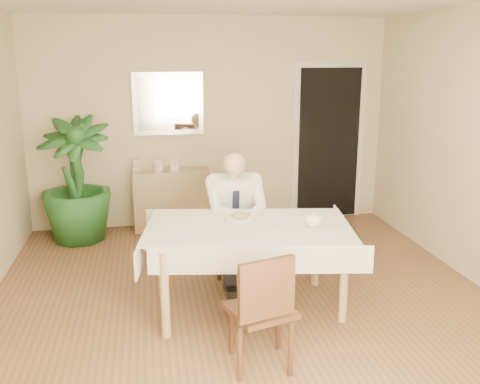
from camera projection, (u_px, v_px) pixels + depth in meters
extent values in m
plane|color=brown|center=(247.00, 307.00, 4.65)|extent=(5.00, 5.00, 0.00)
cube|color=#C5AF88|center=(210.00, 123.00, 6.71)|extent=(4.50, 0.02, 2.60)
cube|color=#C5AF88|center=(375.00, 291.00, 1.94)|extent=(4.50, 0.02, 2.60)
cube|color=silver|center=(376.00, 251.00, 1.93)|extent=(1.34, 0.02, 1.44)
cube|color=white|center=(373.00, 249.00, 1.95)|extent=(1.18, 0.02, 1.28)
cube|color=silver|center=(328.00, 143.00, 7.03)|extent=(0.96, 0.03, 2.10)
cube|color=black|center=(329.00, 144.00, 7.00)|extent=(0.80, 0.05, 1.95)
cube|color=silver|center=(168.00, 104.00, 6.54)|extent=(0.86, 0.03, 0.76)
cube|color=white|center=(168.00, 104.00, 6.52)|extent=(0.74, 0.02, 0.64)
cube|color=tan|center=(248.00, 229.00, 4.46)|extent=(1.72, 1.14, 0.04)
cube|color=beige|center=(248.00, 226.00, 4.46)|extent=(1.84, 1.25, 0.01)
cube|color=beige|center=(261.00, 260.00, 4.01)|extent=(1.68, 0.28, 0.22)
cube|color=beige|center=(238.00, 221.00, 4.96)|extent=(1.68, 0.28, 0.22)
cube|color=beige|center=(146.00, 244.00, 4.34)|extent=(0.17, 0.99, 0.22)
cube|color=beige|center=(344.00, 233.00, 4.63)|extent=(0.17, 0.99, 0.22)
cylinder|color=tan|center=(165.00, 295.00, 4.08)|extent=(0.07, 0.07, 0.70)
cylinder|color=tan|center=(344.00, 282.00, 4.32)|extent=(0.07, 0.07, 0.70)
cylinder|color=tan|center=(162.00, 260.00, 4.79)|extent=(0.07, 0.07, 0.70)
cylinder|color=tan|center=(316.00, 250.00, 5.03)|extent=(0.07, 0.07, 0.70)
cube|color=#432316|center=(233.00, 235.00, 5.31)|extent=(0.40, 0.40, 0.04)
cube|color=#432316|center=(230.00, 207.00, 5.42)|extent=(0.39, 0.05, 0.39)
cylinder|color=#432316|center=(219.00, 262.00, 5.17)|extent=(0.04, 0.04, 0.38)
cylinder|color=#432316|center=(253.00, 260.00, 5.23)|extent=(0.04, 0.04, 0.38)
cylinder|color=#432316|center=(214.00, 250.00, 5.49)|extent=(0.04, 0.04, 0.38)
cylinder|color=#432316|center=(246.00, 248.00, 5.55)|extent=(0.04, 0.04, 0.38)
cube|color=#432316|center=(260.00, 310.00, 3.70)|extent=(0.51, 0.51, 0.04)
cube|color=#432316|center=(267.00, 289.00, 3.47)|extent=(0.40, 0.16, 0.41)
cylinder|color=#432316|center=(240.00, 354.00, 3.56)|extent=(0.04, 0.04, 0.40)
cylinder|color=#432316|center=(291.00, 349.00, 3.62)|extent=(0.04, 0.04, 0.40)
cylinder|color=#432316|center=(232.00, 329.00, 3.90)|extent=(0.04, 0.04, 0.40)
cylinder|color=#432316|center=(278.00, 324.00, 3.95)|extent=(0.04, 0.04, 0.40)
cube|color=white|center=(234.00, 202.00, 5.18)|extent=(0.42, 0.31, 0.55)
cube|color=black|center=(236.00, 208.00, 5.07)|extent=(0.07, 0.08, 0.36)
cylinder|color=tan|center=(234.00, 174.00, 5.07)|extent=(0.09, 0.09, 0.08)
sphere|color=tan|center=(235.00, 164.00, 5.02)|extent=(0.21, 0.21, 0.21)
cube|color=black|center=(227.00, 232.00, 5.03)|extent=(0.13, 0.42, 0.13)
cube|color=black|center=(247.00, 231.00, 5.07)|extent=(0.13, 0.42, 0.13)
cube|color=black|center=(230.00, 268.00, 4.93)|extent=(0.11, 0.12, 0.45)
cube|color=black|center=(251.00, 266.00, 4.97)|extent=(0.11, 0.12, 0.45)
cube|color=black|center=(231.00, 290.00, 4.92)|extent=(0.11, 0.26, 0.07)
cube|color=black|center=(252.00, 288.00, 4.96)|extent=(0.11, 0.26, 0.07)
cylinder|color=white|center=(239.00, 218.00, 4.64)|extent=(0.26, 0.26, 0.02)
ellipsoid|color=olive|center=(239.00, 215.00, 4.63)|extent=(0.14, 0.14, 0.06)
cylinder|color=silver|center=(245.00, 218.00, 4.58)|extent=(0.01, 0.13, 0.01)
cylinder|color=silver|center=(236.00, 218.00, 4.57)|extent=(0.01, 0.13, 0.01)
imported|color=white|center=(313.00, 221.00, 4.41)|extent=(0.14, 0.14, 0.11)
cube|color=tan|center=(172.00, 199.00, 6.68)|extent=(0.95, 0.35, 0.75)
cube|color=silver|center=(137.00, 165.00, 6.51)|extent=(0.10, 0.02, 0.14)
cube|color=silver|center=(158.00, 165.00, 6.55)|extent=(0.10, 0.02, 0.14)
cube|color=silver|center=(174.00, 164.00, 6.61)|extent=(0.10, 0.02, 0.14)
imported|color=#1B4D1C|center=(76.00, 180.00, 6.18)|extent=(0.92, 0.92, 1.46)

